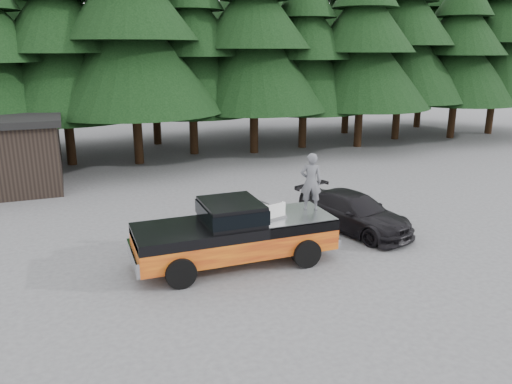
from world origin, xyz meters
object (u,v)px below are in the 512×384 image
object	(u,v)px
air_compressor	(271,210)
man_on_bed	(311,182)
pickup_truck	(235,242)
parked_car	(354,212)

from	to	relation	value
air_compressor	man_on_bed	bearing A→B (deg)	-7.67
air_compressor	pickup_truck	bearing A→B (deg)	159.65
parked_car	man_on_bed	bearing A→B (deg)	-172.35
pickup_truck	parked_car	size ratio (longest dim) A/B	1.34
pickup_truck	air_compressor	bearing A→B (deg)	-4.10
air_compressor	parked_car	distance (m)	3.97
air_compressor	parked_car	bearing A→B (deg)	3.07
pickup_truck	man_on_bed	bearing A→B (deg)	2.99
air_compressor	man_on_bed	size ratio (longest dim) A/B	0.36
pickup_truck	air_compressor	world-z (taller)	air_compressor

